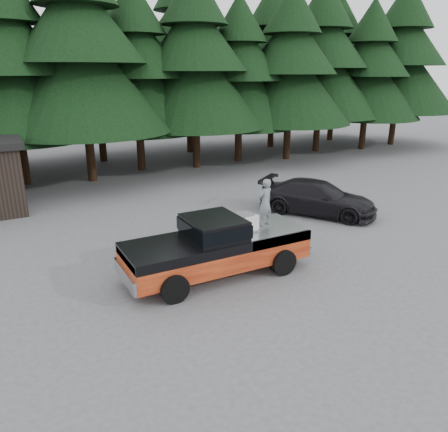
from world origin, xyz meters
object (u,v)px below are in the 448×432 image
air_compressor (243,224)px  parked_car (318,198)px  pickup_truck (217,255)px  man_on_bed (265,202)px

air_compressor → parked_car: bearing=22.4°
pickup_truck → parked_car: (6.86, 3.35, 0.08)m
pickup_truck → air_compressor: size_ratio=7.95×
air_compressor → man_on_bed: bearing=2.7°
air_compressor → parked_car: (5.95, 3.43, -0.84)m
parked_car → man_on_bed: bearing=178.5°
pickup_truck → parked_car: parked_car is taller
pickup_truck → air_compressor: 1.30m
pickup_truck → parked_car: bearing=26.0°
man_on_bed → pickup_truck: bearing=-11.5°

